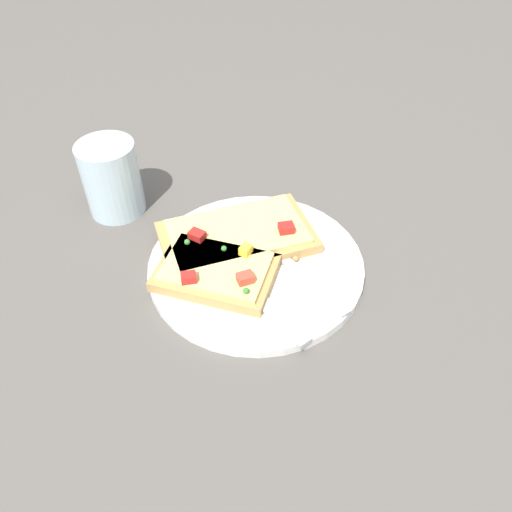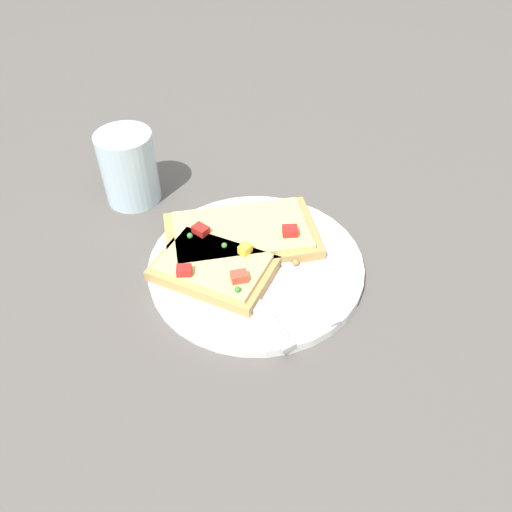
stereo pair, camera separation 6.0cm
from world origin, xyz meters
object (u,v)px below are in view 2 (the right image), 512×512
object	(u,v)px
plate	(256,265)
pizza_slice_corner	(214,267)
fork	(279,256)
pizza_slice_main	(241,234)
knife	(247,294)
drinking_glass	(129,168)

from	to	relation	value
plate	pizza_slice_corner	bearing A→B (deg)	-152.64
fork	pizza_slice_corner	world-z (taller)	pizza_slice_corner
plate	fork	distance (m)	0.03
fork	pizza_slice_main	distance (m)	0.06
plate	pizza_slice_corner	world-z (taller)	pizza_slice_corner
knife	pizza_slice_main	distance (m)	0.09
knife	plate	bearing A→B (deg)	-41.97
plate	knife	bearing A→B (deg)	-94.70
fork	pizza_slice_corner	distance (m)	0.08
pizza_slice_main	pizza_slice_corner	distance (m)	0.07
plate	drinking_glass	distance (m)	0.23
fork	drinking_glass	size ratio (longest dim) A/B	1.83
pizza_slice_corner	plate	bearing A→B (deg)	-134.41
plate	pizza_slice_corner	xyz separation A→B (m)	(-0.05, -0.02, 0.02)
plate	pizza_slice_corner	size ratio (longest dim) A/B	1.67
plate	fork	size ratio (longest dim) A/B	1.41
fork	knife	world-z (taller)	knife
pizza_slice_corner	drinking_glass	world-z (taller)	drinking_glass
plate	knife	world-z (taller)	knife
fork	drinking_glass	bearing A→B (deg)	27.32
pizza_slice_main	drinking_glass	xyz separation A→B (m)	(-0.17, 0.09, 0.03)
pizza_slice_main	pizza_slice_corner	size ratio (longest dim) A/B	1.36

